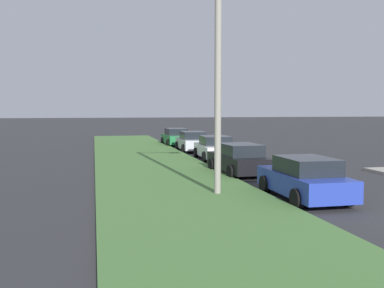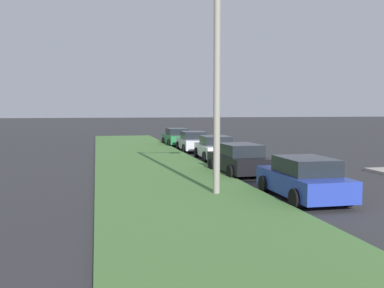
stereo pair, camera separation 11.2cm
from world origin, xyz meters
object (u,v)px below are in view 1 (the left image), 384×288
object	(u,v)px
parked_car_black	(239,159)
parked_car_green	(176,137)
parked_car_white	(215,148)
parked_car_silver	(192,142)
streetlight	(228,73)
parked_car_blue	(304,179)

from	to	relation	value
parked_car_black	parked_car_green	xyz separation A→B (m)	(17.02, -0.08, 0.00)
parked_car_white	parked_car_green	distance (m)	10.87
parked_car_silver	parked_car_green	bearing A→B (deg)	3.95
parked_car_black	parked_car_green	size ratio (longest dim) A/B	1.01
parked_car_white	streetlight	bearing A→B (deg)	169.26
parked_car_white	streetlight	distance (m)	11.99
parked_car_blue	parked_car_black	world-z (taller)	same
parked_car_black	parked_car_white	distance (m)	6.17
parked_car_blue	parked_car_green	xyz separation A→B (m)	(23.06, 0.24, 0.00)
parked_car_silver	parked_car_green	size ratio (longest dim) A/B	1.00
parked_car_blue	streetlight	world-z (taller)	streetlight
parked_car_white	parked_car_silver	world-z (taller)	same
parked_car_white	parked_car_green	xyz separation A→B (m)	(10.87, 0.42, 0.00)
parked_car_black	parked_car_white	size ratio (longest dim) A/B	1.00
parked_car_white	streetlight	xyz separation A→B (m)	(-11.11, 2.63, 3.67)
parked_car_white	parked_car_green	size ratio (longest dim) A/B	1.01
parked_car_black	streetlight	distance (m)	6.52
parked_car_black	streetlight	bearing A→B (deg)	153.80
parked_car_silver	streetlight	world-z (taller)	streetlight
streetlight	parked_car_black	bearing A→B (deg)	-23.21
parked_car_silver	parked_car_green	distance (m)	5.36
parked_car_silver	streetlight	distance (m)	17.19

